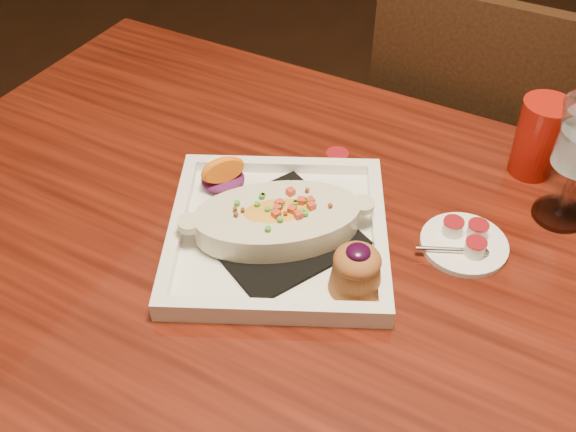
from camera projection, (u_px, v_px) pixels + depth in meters
The scene contains 6 objects.
table at pixel (357, 331), 0.90m from camera, with size 1.50×0.90×0.75m.
chair_far at pixel (469, 164), 1.40m from camera, with size 0.42×0.42×0.93m.
plate at pixel (283, 229), 0.87m from camera, with size 0.40×0.40×0.08m.
saucer at pixel (464, 242), 0.88m from camera, with size 0.12×0.12×0.08m.
creamer_loose at pixel (337, 160), 1.00m from camera, with size 0.04×0.04×0.03m.
red_tumbler at pixel (539, 139), 0.96m from camera, with size 0.08×0.08×0.13m, color #A6160B.
Camera 1 is at (0.17, -0.52, 1.39)m, focal length 40.00 mm.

